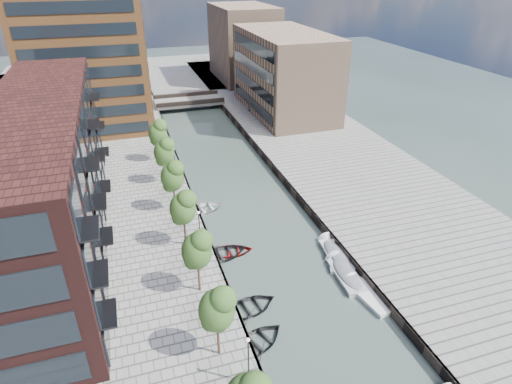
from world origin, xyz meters
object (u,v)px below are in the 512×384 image
bridge (189,101)px  motorboat_4 (344,273)px  motorboat_1 (334,252)px  motorboat_3 (337,256)px  tree_1 (216,308)px  tree_6 (157,132)px  tree_4 (172,175)px  sloop_3 (205,211)px  sloop_4 (223,257)px  sloop_0 (258,344)px  sloop_1 (250,310)px  tree_2 (197,249)px  car (252,105)px  tree_5 (164,151)px  motorboat_2 (365,293)px  tree_3 (183,207)px  sloop_2 (231,253)px

bridge → motorboat_4: bearing=-85.0°
motorboat_1 → motorboat_3: motorboat_1 is taller
tree_1 → tree_6: same height
tree_4 → sloop_3: bearing=6.6°
sloop_4 → motorboat_1: motorboat_1 is taller
sloop_0 → sloop_1: bearing=-32.2°
tree_2 → sloop_1: (3.66, -2.59, -5.31)m
tree_4 → tree_2: bearing=-90.0°
sloop_1 → car: car is taller
sloop_3 → motorboat_1: bearing=-153.1°
tree_1 → tree_2: same height
bridge → tree_6: tree_6 is taller
tree_5 → motorboat_3: 24.42m
bridge → motorboat_2: (5.29, -57.85, -1.29)m
tree_1 → car: 57.18m
tree_1 → tree_5: size_ratio=1.00×
tree_6 → sloop_1: tree_6 is taller
tree_1 → tree_3: (0.00, 14.00, 0.00)m
tree_3 → sloop_1: 11.55m
tree_5 → sloop_0: tree_5 is taller
tree_3 → motorboat_2: (13.79, -10.85, -5.21)m
tree_2 → sloop_0: bearing=-63.1°
sloop_4 → car: size_ratio=1.25×
tree_6 → motorboat_4: 32.30m
sloop_3 → tree_1: bearing=157.1°
sloop_1 → motorboat_4: 9.82m
sloop_0 → motorboat_4: (10.15, 5.31, 0.22)m
sloop_1 → car: 51.74m
sloop_3 → sloop_4: (-0.09, -9.18, 0.00)m
tree_1 → car: tree_1 is taller
tree_1 → tree_5: bearing=90.0°
motorboat_4 → tree_3: bearing=149.1°
motorboat_2 → sloop_2: bearing=135.8°
sloop_3 → bridge: bearing=-21.4°
motorboat_1 → tree_5: bearing=126.5°
motorboat_1 → bridge: bearing=96.0°
bridge → tree_5: 34.30m
tree_3 → motorboat_2: bearing=-38.2°
tree_3 → car: 44.30m
sloop_0 → sloop_2: bearing=-29.8°
sloop_2 → motorboat_3: motorboat_3 is taller
tree_2 → tree_4: (0.00, 14.00, 0.00)m
sloop_3 → motorboat_1: 16.16m
motorboat_1 → sloop_2: bearing=161.2°
motorboat_2 → sloop_4: bearing=139.3°
sloop_0 → sloop_2: size_ratio=1.10×
sloop_1 → sloop_3: sloop_3 is taller
tree_2 → sloop_4: bearing=57.9°
tree_2 → car: (19.34, 46.70, -3.61)m
tree_6 → motorboat_4: tree_6 is taller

